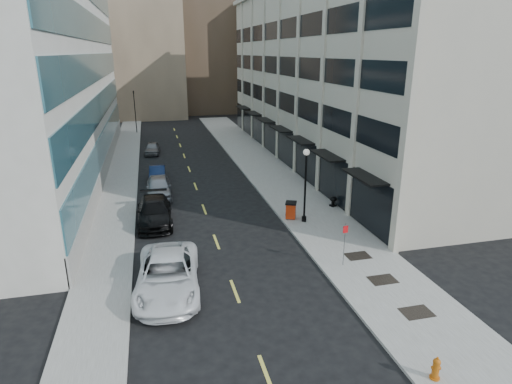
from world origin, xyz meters
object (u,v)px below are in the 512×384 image
sign_post (345,238)px  trash_bin (291,210)px  car_white_van (168,275)px  car_silver_sedan (159,187)px  car_blue_sedan (157,173)px  car_grey_sedan (152,148)px  fire_hydrant (436,368)px  urn_planter (333,200)px  lamppost (306,179)px  traffic_signal (134,93)px  car_black_pickup (154,212)px

sign_post → trash_bin: bearing=89.8°
trash_bin → car_white_van: bearing=-115.8°
sign_post → car_white_van: bearing=176.1°
car_white_van → sign_post: size_ratio=2.61×
car_white_van → car_silver_sedan: size_ratio=1.31×
car_blue_sedan → car_grey_sedan: 11.15m
car_silver_sedan → fire_hydrant: bearing=-68.5°
car_grey_sedan → urn_planter: (13.07, -21.89, -0.06)m
fire_hydrant → sign_post: size_ratio=0.36×
car_white_van → lamppost: (9.60, 6.78, 2.32)m
car_grey_sedan → lamppost: (9.87, -24.25, 2.55)m
car_blue_sedan → trash_bin: (8.87, -12.36, 0.14)m
car_silver_sedan → fire_hydrant: 25.27m
fire_hydrant → trash_bin: (-0.14, 16.11, 0.22)m
fire_hydrant → lamppost: (0.59, 15.36, 2.64)m
car_grey_sedan → urn_planter: 25.50m
car_blue_sedan → fire_hydrant: 29.86m
traffic_signal → trash_bin: bearing=-73.5°
car_black_pickup → car_blue_sedan: 10.59m
car_black_pickup → car_silver_sedan: 5.74m
car_black_pickup → car_grey_sedan: bearing=90.0°
car_white_van → car_blue_sedan: size_ratio=1.62×
fire_hydrant → urn_planter: size_ratio=1.17×
car_white_van → car_grey_sedan: (-0.27, 31.03, -0.23)m
car_silver_sedan → car_black_pickup: bearing=-94.0°
car_black_pickup → car_silver_sedan: car_silver_sedan is taller
lamppost → urn_planter: (3.20, 2.36, -2.61)m
car_black_pickup → trash_bin: bearing=-10.4°
car_black_pickup → car_grey_sedan: car_black_pickup is taller
urn_planter → sign_post: bearing=-110.3°
urn_planter → traffic_signal: bearing=112.7°
traffic_signal → car_blue_sedan: 25.92m
car_white_van → urn_planter: 15.73m
fire_hydrant → urn_planter: 18.12m
car_black_pickup → trash_bin: size_ratio=4.70×
car_white_van → fire_hydrant: car_white_van is taller
car_grey_sedan → lamppost: size_ratio=0.76×
car_white_van → car_black_pickup: (-0.46, 9.31, -0.08)m
car_black_pickup → sign_post: sign_post is taller
trash_bin → lamppost: lamppost is taller
car_silver_sedan → lamppost: lamppost is taller
car_grey_sedan → fire_hydrant: (9.29, -39.61, -0.09)m
lamppost → sign_post: size_ratio=2.10×
lamppost → urn_planter: lamppost is taller
car_blue_sedan → urn_planter: 16.71m
car_black_pickup → car_silver_sedan: (0.46, 5.72, 0.01)m
lamppost → fire_hydrant: bearing=-92.2°
car_silver_sedan → sign_post: (9.50, -14.83, 0.90)m
trash_bin → urn_planter: size_ratio=1.58×
car_blue_sedan → sign_post: size_ratio=1.61×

